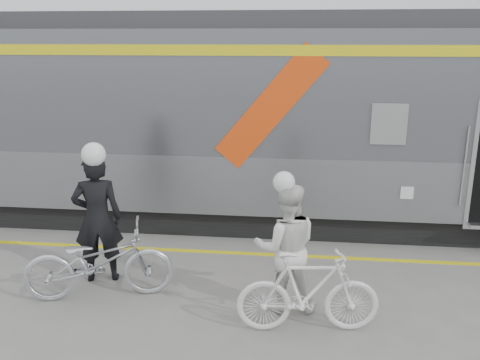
# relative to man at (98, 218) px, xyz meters

# --- Properties ---
(ground) EXTENTS (90.00, 90.00, 0.00)m
(ground) POSITION_rel_man_xyz_m (2.37, -0.95, -1.01)
(ground) COLOR slate
(ground) RESTS_ON ground
(train) EXTENTS (24.00, 3.17, 4.10)m
(train) POSITION_rel_man_xyz_m (4.33, 3.24, 1.05)
(train) COLOR black
(train) RESTS_ON ground
(safety_strip) EXTENTS (24.00, 0.12, 0.01)m
(safety_strip) POSITION_rel_man_xyz_m (2.37, 1.20, -1.00)
(safety_strip) COLOR yellow
(safety_strip) RESTS_ON ground
(man) EXTENTS (0.84, 0.66, 2.02)m
(man) POSITION_rel_man_xyz_m (0.00, 0.00, 0.00)
(man) COLOR black
(man) RESTS_ON ground
(bicycle_left) EXTENTS (2.23, 1.27, 1.11)m
(bicycle_left) POSITION_rel_man_xyz_m (0.20, -0.55, -0.45)
(bicycle_left) COLOR #B7BBBF
(bicycle_left) RESTS_ON ground
(woman) EXTENTS (0.96, 0.79, 1.82)m
(woman) POSITION_rel_man_xyz_m (2.88, -0.56, -0.10)
(woman) COLOR silver
(woman) RESTS_ON ground
(bicycle_right) EXTENTS (1.88, 0.73, 1.10)m
(bicycle_right) POSITION_rel_man_xyz_m (3.18, -1.11, -0.46)
(bicycle_right) COLOR silver
(bicycle_right) RESTS_ON ground
(helmet_man) EXTENTS (0.35, 0.35, 0.35)m
(helmet_man) POSITION_rel_man_xyz_m (0.00, 0.00, 1.18)
(helmet_man) COLOR white
(helmet_man) RESTS_ON man
(helmet_woman) EXTENTS (0.29, 0.29, 0.29)m
(helmet_woman) POSITION_rel_man_xyz_m (2.88, -0.56, 0.95)
(helmet_woman) COLOR white
(helmet_woman) RESTS_ON woman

